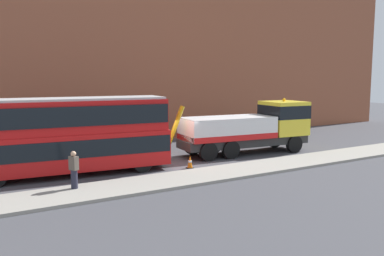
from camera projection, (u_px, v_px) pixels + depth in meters
ground_plane at (172, 162)px, 24.85m from camera, size 120.00×120.00×0.00m
near_kerb at (210, 175)px, 21.26m from camera, size 60.00×2.80×0.15m
building_facade at (118, 38)px, 31.25m from camera, size 60.00×1.50×16.00m
recovery_tow_truck at (251, 127)px, 27.45m from camera, size 10.23×3.49×3.67m
double_decker_bus at (64, 133)px, 21.18m from camera, size 11.19×3.59×4.06m
pedestrian_onlooker at (74, 170)px, 18.30m from camera, size 0.41×0.47×1.71m
traffic_cone_near_bus at (190, 162)px, 23.04m from camera, size 0.36×0.36×0.72m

